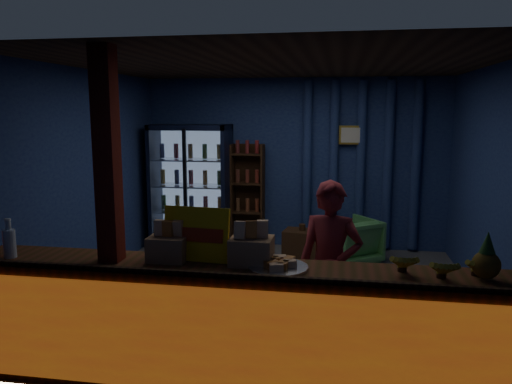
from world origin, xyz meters
TOP-DOWN VIEW (x-y plane):
  - ground at (0.00, 0.00)m, footprint 4.60×4.60m
  - room_walls at (0.00, 0.00)m, footprint 4.60×4.60m
  - counter at (0.00, -1.91)m, footprint 4.40×0.57m
  - support_post at (-1.05, -1.90)m, footprint 0.16×0.16m
  - beverage_cooler at (-1.55, 1.92)m, footprint 1.20×0.62m
  - bottle_shelf at (-0.70, 2.06)m, footprint 0.50×0.28m
  - curtain_folds at (1.00, 2.14)m, footprint 1.74×0.14m
  - framed_picture at (0.85, 2.10)m, footprint 0.36×0.04m
  - shopkeeper at (0.64, -1.26)m, footprint 0.61×0.44m
  - green_chair at (0.86, 1.41)m, footprint 0.97×0.97m
  - side_table at (0.20, 1.36)m, footprint 0.55×0.43m
  - yellow_sign at (-0.39, -1.80)m, footprint 0.54×0.15m
  - snack_box_left at (0.05, -1.82)m, footprint 0.32×0.27m
  - snack_box_centre at (-0.61, -1.82)m, footprint 0.30×0.25m
  - pastry_tray at (0.27, -1.91)m, footprint 0.45×0.45m
  - banana_bunches at (1.43, -1.88)m, footprint 0.74×0.29m
  - pineapple at (1.72, -1.90)m, footprint 0.19×0.19m

SIDE VIEW (x-z plane):
  - ground at x=0.00m, z-range 0.00..0.00m
  - side_table at x=0.20m, z-range -0.04..0.50m
  - green_chair at x=0.86m, z-range 0.00..0.64m
  - counter at x=0.00m, z-range -0.02..0.97m
  - shopkeeper at x=0.64m, z-range 0.00..1.53m
  - bottle_shelf at x=-0.70m, z-range -0.01..1.59m
  - beverage_cooler at x=-1.55m, z-range -0.02..1.88m
  - pastry_tray at x=0.27m, z-range 0.94..1.01m
  - banana_bunches at x=1.43m, z-range 0.95..1.11m
  - snack_box_centre at x=-0.61m, z-range 0.90..1.22m
  - snack_box_left at x=0.05m, z-range 0.90..1.24m
  - pineapple at x=1.72m, z-range 0.92..1.26m
  - yellow_sign at x=-0.39m, z-range 0.95..1.38m
  - support_post at x=-1.05m, z-range 0.00..2.60m
  - curtain_folds at x=1.00m, z-range 0.05..2.55m
  - room_walls at x=0.00m, z-range -0.73..3.87m
  - framed_picture at x=0.85m, z-range 1.61..1.89m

